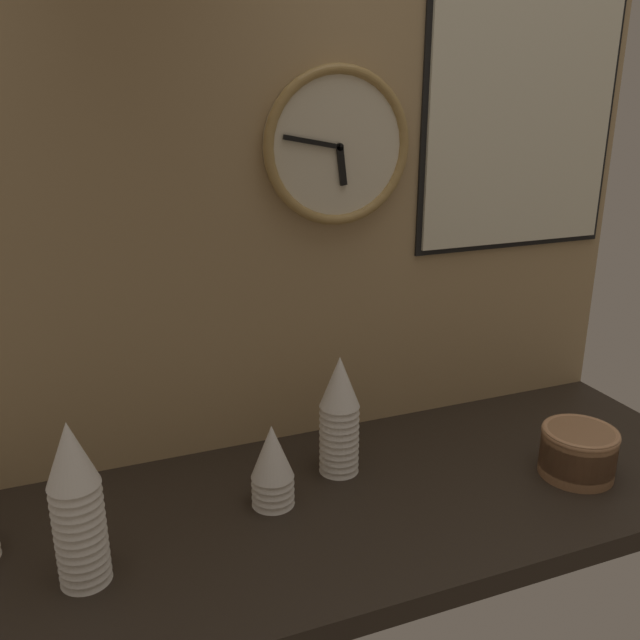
{
  "coord_description": "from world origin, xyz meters",
  "views": [
    {
      "loc": [
        -0.39,
        -0.97,
        0.7
      ],
      "look_at": [
        0.01,
        0.04,
        0.33
      ],
      "focal_mm": 38.0,
      "sensor_mm": 36.0,
      "label": 1
    }
  ],
  "objects_px": {
    "bowl_stack_far_right": "(578,451)",
    "menu_board": "(523,105)",
    "cup_stack_center": "(272,465)",
    "cup_stack_left": "(77,504)",
    "cup_stack_center_right": "(339,415)",
    "wall_clock": "(338,147)"
  },
  "relations": [
    {
      "from": "cup_stack_center_right",
      "to": "bowl_stack_far_right",
      "type": "xyz_separation_m",
      "value": [
        0.42,
        -0.18,
        -0.07
      ]
    },
    {
      "from": "wall_clock",
      "to": "cup_stack_center",
      "type": "bearing_deg",
      "value": -134.75
    },
    {
      "from": "cup_stack_center_right",
      "to": "wall_clock",
      "type": "distance_m",
      "value": 0.51
    },
    {
      "from": "cup_stack_left",
      "to": "cup_stack_center_right",
      "type": "relative_size",
      "value": 1.12
    },
    {
      "from": "cup_stack_left",
      "to": "menu_board",
      "type": "xyz_separation_m",
      "value": [
        0.95,
        0.31,
        0.54
      ]
    },
    {
      "from": "bowl_stack_far_right",
      "to": "menu_board",
      "type": "distance_m",
      "value": 0.71
    },
    {
      "from": "cup_stack_left",
      "to": "cup_stack_center_right",
      "type": "bearing_deg",
      "value": 17.1
    },
    {
      "from": "cup_stack_center_right",
      "to": "wall_clock",
      "type": "relative_size",
      "value": 0.8
    },
    {
      "from": "bowl_stack_far_right",
      "to": "menu_board",
      "type": "relative_size",
      "value": 0.24
    },
    {
      "from": "cup_stack_left",
      "to": "menu_board",
      "type": "distance_m",
      "value": 1.14
    },
    {
      "from": "cup_stack_center_right",
      "to": "wall_clock",
      "type": "height_order",
      "value": "wall_clock"
    },
    {
      "from": "cup_stack_left",
      "to": "wall_clock",
      "type": "height_order",
      "value": "wall_clock"
    },
    {
      "from": "bowl_stack_far_right",
      "to": "wall_clock",
      "type": "bearing_deg",
      "value": 137.7
    },
    {
      "from": "cup_stack_center",
      "to": "bowl_stack_far_right",
      "type": "distance_m",
      "value": 0.58
    },
    {
      "from": "cup_stack_center",
      "to": "wall_clock",
      "type": "distance_m",
      "value": 0.6
    },
    {
      "from": "cup_stack_left",
      "to": "bowl_stack_far_right",
      "type": "distance_m",
      "value": 0.9
    },
    {
      "from": "cup_stack_center",
      "to": "bowl_stack_far_right",
      "type": "height_order",
      "value": "cup_stack_center"
    },
    {
      "from": "bowl_stack_far_right",
      "to": "wall_clock",
      "type": "distance_m",
      "value": 0.74
    },
    {
      "from": "wall_clock",
      "to": "bowl_stack_far_right",
      "type": "bearing_deg",
      "value": -42.3
    },
    {
      "from": "cup_stack_center",
      "to": "menu_board",
      "type": "height_order",
      "value": "menu_board"
    },
    {
      "from": "cup_stack_left",
      "to": "cup_stack_center",
      "type": "bearing_deg",
      "value": 15.01
    },
    {
      "from": "wall_clock",
      "to": "cup_stack_left",
      "type": "bearing_deg",
      "value": -150.81
    }
  ]
}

